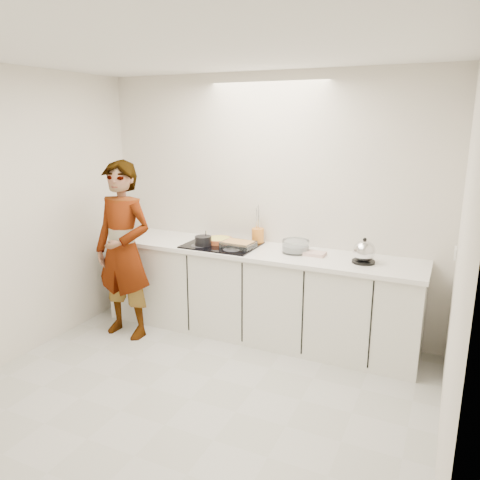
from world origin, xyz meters
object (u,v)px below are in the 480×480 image
at_px(saucepan, 203,241).
at_px(kettle, 364,252).
at_px(cook, 123,251).
at_px(baking_dish, 238,244).
at_px(utensil_crock, 258,236).
at_px(mixing_bowl, 296,247).
at_px(hob, 222,245).
at_px(tart_dish, 219,240).

relative_size(saucepan, kettle, 0.79).
relative_size(kettle, cook, 0.15).
relative_size(baking_dish, utensil_crock, 2.05).
bearing_deg(mixing_bowl, kettle, -6.12).
bearing_deg(kettle, utensil_crock, 168.34).
distance_m(hob, saucepan, 0.20).
bearing_deg(cook, hob, 33.19).
bearing_deg(tart_dish, kettle, -1.98).
bearing_deg(kettle, saucepan, -175.76).
distance_m(hob, kettle, 1.41).
height_order(hob, kettle, kettle).
xyz_separation_m(saucepan, kettle, (1.56, 0.12, 0.04)).
relative_size(saucepan, cook, 0.12).
xyz_separation_m(hob, tart_dish, (-0.06, 0.06, 0.03)).
bearing_deg(saucepan, mixing_bowl, 11.60).
xyz_separation_m(tart_dish, baking_dish, (0.26, -0.09, 0.01)).
relative_size(hob, kettle, 2.76).
xyz_separation_m(tart_dish, saucepan, (-0.09, -0.17, 0.02)).
distance_m(baking_dish, kettle, 1.21).
relative_size(hob, tart_dish, 2.00).
xyz_separation_m(kettle, cook, (-2.24, -0.51, -0.12)).
height_order(hob, mixing_bowl, mixing_bowl).
distance_m(tart_dish, kettle, 1.47).
height_order(hob, tart_dish, tart_dish).
relative_size(saucepan, mixing_bowl, 0.73).
bearing_deg(kettle, baking_dish, -178.20).
bearing_deg(utensil_crock, kettle, -11.66).
bearing_deg(hob, baking_dish, -9.52).
bearing_deg(kettle, hob, -179.82).
bearing_deg(utensil_crock, hob, -141.60).
relative_size(mixing_bowl, utensil_crock, 1.80).
bearing_deg(cook, utensil_crock, 35.25).
xyz_separation_m(saucepan, baking_dish, (0.35, 0.08, -0.01)).
distance_m(tart_dish, cook, 0.96).
height_order(hob, saucepan, saucepan).
distance_m(baking_dish, mixing_bowl, 0.56).
relative_size(hob, utensil_crock, 4.58).
relative_size(baking_dish, cook, 0.18).
bearing_deg(tart_dish, baking_dish, -18.74).
distance_m(saucepan, mixing_bowl, 0.92).
xyz_separation_m(mixing_bowl, utensil_crock, (-0.46, 0.16, 0.02)).
bearing_deg(utensil_crock, saucepan, -142.30).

